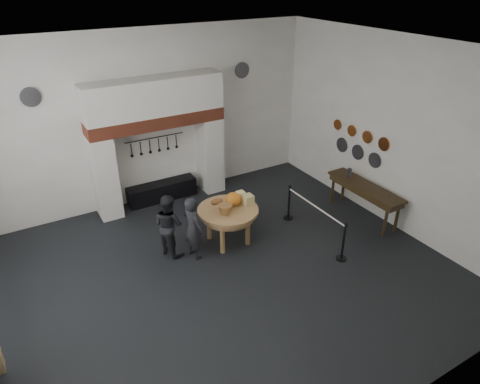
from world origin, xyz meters
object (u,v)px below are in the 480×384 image
work_table (228,210)px  visitor_far (169,225)px  side_table (365,187)px  iron_range (162,191)px  barrier_post_near (343,242)px  visitor_near (193,228)px  barrier_post_far (289,203)px

work_table → visitor_far: (-1.34, 0.28, -0.11)m
work_table → side_table: bearing=-12.1°
work_table → iron_range: bearing=102.2°
barrier_post_near → work_table: bearing=134.1°
visitor_far → side_table: size_ratio=0.66×
iron_range → visitor_near: visitor_near is taller
visitor_far → barrier_post_far: size_ratio=1.62×
side_table → barrier_post_near: (-1.69, -1.13, -0.42)m
side_table → barrier_post_near: 2.07m
visitor_near → barrier_post_far: visitor_near is taller
iron_range → visitor_far: size_ratio=1.31×
iron_range → side_table: 5.41m
visitor_near → barrier_post_far: (2.76, 0.25, -0.29)m
visitor_near → barrier_post_near: bearing=-135.6°
iron_range → barrier_post_near: barrier_post_near is taller
side_table → visitor_near: bearing=172.0°
barrier_post_far → visitor_far: bearing=177.2°
iron_range → barrier_post_far: size_ratio=2.11×
barrier_post_near → barrier_post_far: 2.00m
iron_range → barrier_post_far: 3.55m
work_table → barrier_post_far: barrier_post_far is taller
visitor_far → barrier_post_near: bearing=-148.1°
visitor_near → barrier_post_near: size_ratio=1.65×
iron_range → visitor_far: visitor_far is taller
visitor_far → barrier_post_far: bearing=-116.6°
visitor_near → visitor_far: bearing=31.8°
visitor_far → barrier_post_near: size_ratio=1.62×
work_table → side_table: (3.51, -0.75, 0.03)m
iron_range → visitor_near: size_ratio=1.28×
work_table → barrier_post_far: 1.87m
work_table → side_table: 3.59m
visitor_far → barrier_post_far: (3.16, -0.15, -0.28)m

